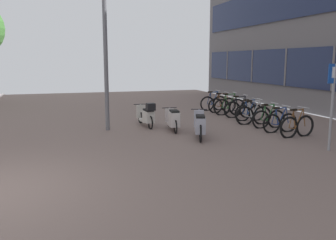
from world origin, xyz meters
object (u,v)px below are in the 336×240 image
object	(u,v)px
bicycle_rack_02	(269,119)
bicycle_rack_05	(240,109)
scooter_mid	(147,115)
bicycle_rack_01	(280,123)
bicycle_rack_04	(250,113)
bicycle_rack_00	(297,126)
scooter_near	(200,125)
bicycle_rack_08	(213,103)
bicycle_rack_03	(253,115)
bicycle_rack_07	(222,105)
bicycle_rack_06	(229,107)
lamp_post	(105,39)
scooter_far	(173,120)
parking_sign	(333,97)

from	to	relation	value
bicycle_rack_02	bicycle_rack_05	bearing A→B (deg)	86.83
scooter_mid	bicycle_rack_01	bearing A→B (deg)	-29.12
bicycle_rack_01	bicycle_rack_04	bearing A→B (deg)	85.09
bicycle_rack_00	scooter_near	distance (m)	3.05
bicycle_rack_01	bicycle_rack_08	world-z (taller)	bicycle_rack_08
bicycle_rack_04	bicycle_rack_08	bearing A→B (deg)	92.89
bicycle_rack_03	scooter_near	bearing A→B (deg)	-149.15
bicycle_rack_02	bicycle_rack_03	world-z (taller)	bicycle_rack_03
bicycle_rack_01	bicycle_rack_08	xyz separation A→B (m)	(0.04, 5.44, 0.02)
bicycle_rack_00	bicycle_rack_03	world-z (taller)	bicycle_rack_03
bicycle_rack_07	scooter_near	distance (m)	5.66
bicycle_rack_06	scooter_mid	xyz separation A→B (m)	(-4.09, -1.66, 0.06)
bicycle_rack_00	bicycle_rack_05	world-z (taller)	bicycle_rack_05
bicycle_rack_07	lamp_post	bearing A→B (deg)	-154.87
bicycle_rack_03	scooter_near	size ratio (longest dim) A/B	0.82
bicycle_rack_08	scooter_far	bearing A→B (deg)	-128.74
bicycle_rack_04	scooter_mid	size ratio (longest dim) A/B	0.71
scooter_mid	bicycle_rack_02	bearing A→B (deg)	-19.61
bicycle_rack_05	bicycle_rack_02	bearing A→B (deg)	-93.17
bicycle_rack_03	parking_sign	world-z (taller)	parking_sign
scooter_far	bicycle_rack_07	bearing A→B (deg)	44.76
scooter_mid	scooter_far	distance (m)	1.18
bicycle_rack_01	scooter_mid	world-z (taller)	scooter_mid
bicycle_rack_08	bicycle_rack_05	bearing A→B (deg)	-86.29
scooter_mid	bicycle_rack_04	bearing A→B (deg)	1.51
bicycle_rack_06	scooter_far	distance (m)	4.30
bicycle_rack_00	bicycle_rack_07	size ratio (longest dim) A/B	1.00
parking_sign	bicycle_rack_07	bearing A→B (deg)	87.71
scooter_mid	parking_sign	xyz separation A→B (m)	(3.82, -4.68, 1.00)
parking_sign	lamp_post	world-z (taller)	lamp_post
bicycle_rack_03	bicycle_rack_04	distance (m)	0.83
bicycle_rack_04	parking_sign	world-z (taller)	parking_sign
bicycle_rack_01	bicycle_rack_05	xyz separation A→B (m)	(0.19, 3.11, 0.02)
bicycle_rack_03	bicycle_rack_06	size ratio (longest dim) A/B	0.97
bicycle_rack_08	bicycle_rack_03	bearing A→B (deg)	-91.85
bicycle_rack_03	scooter_near	xyz separation A→B (m)	(-2.82, -1.68, 0.06)
bicycle_rack_01	lamp_post	bearing A→B (deg)	159.07
bicycle_rack_02	parking_sign	world-z (taller)	parking_sign
bicycle_rack_05	bicycle_rack_07	xyz separation A→B (m)	(-0.07, 1.55, -0.01)
bicycle_rack_01	bicycle_rack_04	xyz separation A→B (m)	(0.20, 2.33, 0.00)
bicycle_rack_07	scooter_near	world-z (taller)	bicycle_rack_07
bicycle_rack_05	scooter_mid	size ratio (longest dim) A/B	0.76
scooter_near	scooter_mid	distance (m)	2.59
bicycle_rack_07	lamp_post	size ratio (longest dim) A/B	0.25
bicycle_rack_00	scooter_far	size ratio (longest dim) A/B	0.80
bicycle_rack_08	scooter_far	size ratio (longest dim) A/B	0.82
scooter_mid	parking_sign	size ratio (longest dim) A/B	0.79
bicycle_rack_00	bicycle_rack_06	size ratio (longest dim) A/B	0.94
bicycle_rack_08	lamp_post	distance (m)	6.96
scooter_mid	scooter_far	bearing A→B (deg)	-54.73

